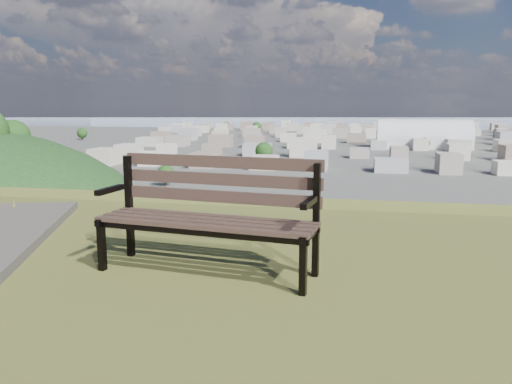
# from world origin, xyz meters

# --- Properties ---
(park_bench) EXTENTS (1.76, 0.77, 0.89)m
(park_bench) POSITION_xyz_m (-1.00, 1.49, 25.50)
(park_bench) COLOR #463128
(park_bench) RESTS_ON hilltop_mesa
(arena) EXTENTS (54.78, 24.14, 22.92)m
(arena) POSITION_xyz_m (40.85, 314.39, 5.40)
(arena) COLOR silver
(arena) RESTS_ON ground
(city_blocks) EXTENTS (395.00, 361.00, 7.00)m
(city_blocks) POSITION_xyz_m (0.00, 394.44, 3.50)
(city_blocks) COLOR silver
(city_blocks) RESTS_ON ground
(city_trees) EXTENTS (406.52, 387.20, 9.98)m
(city_trees) POSITION_xyz_m (-26.39, 319.00, 4.83)
(city_trees) COLOR #301F18
(city_trees) RESTS_ON ground
(bay_water) EXTENTS (2400.00, 700.00, 0.12)m
(bay_water) POSITION_xyz_m (0.00, 900.00, 0.00)
(bay_water) COLOR #8090A3
(bay_water) RESTS_ON ground
(far_hills) EXTENTS (2050.00, 340.00, 60.00)m
(far_hills) POSITION_xyz_m (-60.92, 1402.93, 25.47)
(far_hills) COLOR #8D9BAF
(far_hills) RESTS_ON ground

